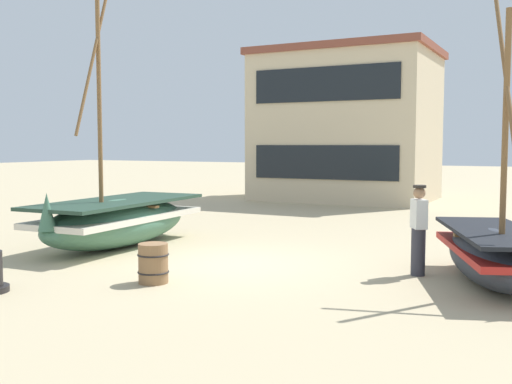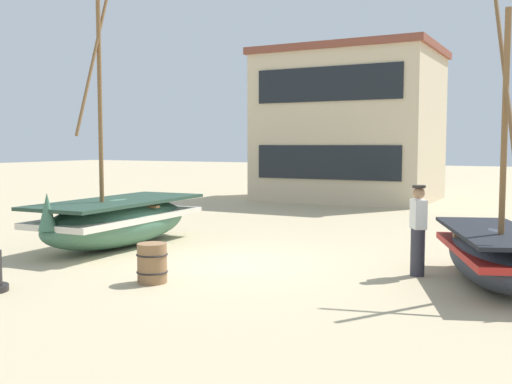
# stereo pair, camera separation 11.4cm
# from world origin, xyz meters

# --- Properties ---
(ground_plane) EXTENTS (120.00, 120.00, 0.00)m
(ground_plane) POSITION_xyz_m (0.00, 0.00, 0.00)
(ground_plane) COLOR tan
(fishing_boat_near_left) EXTENTS (2.12, 4.91, 7.16)m
(fishing_boat_near_left) POSITION_xyz_m (-3.50, 0.56, 0.63)
(fishing_boat_near_left) COLOR #427056
(fishing_boat_near_left) RESTS_ON ground
(fishing_boat_centre_large) EXTENTS (2.53, 3.93, 5.05)m
(fishing_boat_centre_large) POSITION_xyz_m (4.90, 0.50, 0.55)
(fishing_boat_centre_large) COLOR #2D333D
(fishing_boat_centre_large) RESTS_ON ground
(fisherman_by_hull) EXTENTS (0.38, 0.42, 1.68)m
(fisherman_by_hull) POSITION_xyz_m (3.58, 0.64, 0.83)
(fisherman_by_hull) COLOR #33333D
(fisherman_by_hull) RESTS_ON ground
(wooden_barrel) EXTENTS (0.56, 0.56, 0.70)m
(wooden_barrel) POSITION_xyz_m (-0.41, -2.12, 0.35)
(wooden_barrel) COLOR olive
(wooden_barrel) RESTS_ON ground
(harbor_building_main) EXTENTS (7.53, 5.73, 6.52)m
(harbor_building_main) POSITION_xyz_m (-2.69, 14.83, 3.27)
(harbor_building_main) COLOR beige
(harbor_building_main) RESTS_ON ground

